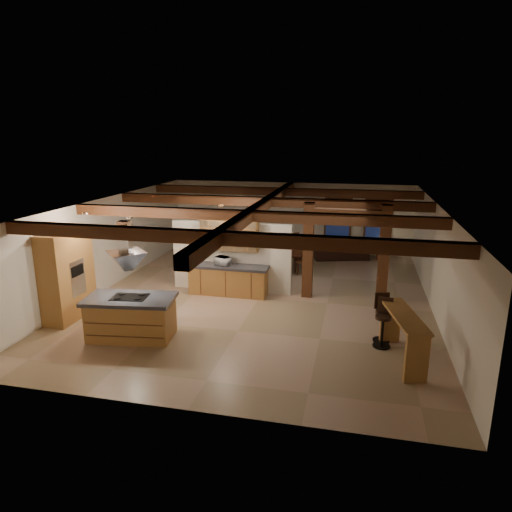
{
  "coord_description": "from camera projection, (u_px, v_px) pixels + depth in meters",
  "views": [
    {
      "loc": [
        2.81,
        -12.78,
        4.83
      ],
      "look_at": [
        -0.21,
        0.5,
        1.18
      ],
      "focal_mm": 32.0,
      "sensor_mm": 36.0,
      "label": 1
    }
  ],
  "objects": [
    {
      "name": "bar_stool_b",
      "position": [
        382.0,
        317.0,
        10.89
      ],
      "size": [
        0.42,
        0.43,
        1.17
      ],
      "color": "black",
      "rests_on": "ground"
    },
    {
      "name": "room_walls",
      "position": [
        259.0,
        241.0,
        13.43
      ],
      "size": [
        12.0,
        12.0,
        12.0
      ],
      "color": "silver",
      "rests_on": "ground"
    },
    {
      "name": "dining_table",
      "position": [
        277.0,
        260.0,
        16.79
      ],
      "size": [
        1.97,
        1.18,
        0.67
      ],
      "primitive_type": "imported",
      "rotation": [
        0.0,
        0.0,
        -0.06
      ],
      "color": "#3C1A0F",
      "rests_on": "ground"
    },
    {
      "name": "sofa",
      "position": [
        341.0,
        251.0,
        18.21
      ],
      "size": [
        2.28,
        1.42,
        0.62
      ],
      "primitive_type": "imported",
      "rotation": [
        0.0,
        0.0,
        3.44
      ],
      "color": "black",
      "rests_on": "ground"
    },
    {
      "name": "kitchen_island",
      "position": [
        131.0,
        317.0,
        11.08
      ],
      "size": [
        2.25,
        1.39,
        1.05
      ],
      "color": "#975C30",
      "rests_on": "ground"
    },
    {
      "name": "pantry_cabinet",
      "position": [
        67.0,
        275.0,
        12.13
      ],
      "size": [
        0.67,
        1.6,
        2.4
      ],
      "color": "#975C30",
      "rests_on": "ground"
    },
    {
      "name": "back_windows",
      "position": [
        358.0,
        219.0,
        18.49
      ],
      "size": [
        2.7,
        0.07,
        1.7
      ],
      "color": "#422710",
      "rests_on": "room_walls"
    },
    {
      "name": "framed_art",
      "position": [
        255.0,
        210.0,
        19.37
      ],
      "size": [
        0.65,
        0.05,
        0.85
      ],
      "color": "#422710",
      "rests_on": "room_walls"
    },
    {
      "name": "table_lamp",
      "position": [
        383.0,
        240.0,
        18.0
      ],
      "size": [
        0.26,
        0.26,
        0.31
      ],
      "color": "black",
      "rests_on": "side_table"
    },
    {
      "name": "dining_chairs",
      "position": [
        277.0,
        253.0,
        16.71
      ],
      "size": [
        2.47,
        2.47,
        1.24
      ],
      "color": "#422710",
      "rests_on": "ground"
    },
    {
      "name": "recessed_cans",
      "position": [
        148.0,
        212.0,
        11.87
      ],
      "size": [
        3.16,
        2.46,
        0.03
      ],
      "color": "silver",
      "rests_on": "room_walls"
    },
    {
      "name": "bar_stool_a",
      "position": [
        383.0,
        322.0,
        10.6
      ],
      "size": [
        0.41,
        0.43,
        1.17
      ],
      "color": "black",
      "rests_on": "ground"
    },
    {
      "name": "partition_wall",
      "position": [
        231.0,
        257.0,
        14.29
      ],
      "size": [
        3.8,
        0.18,
        2.2
      ],
      "primitive_type": "cube",
      "color": "silver",
      "rests_on": "ground"
    },
    {
      "name": "side_table",
      "position": [
        382.0,
        252.0,
        18.13
      ],
      "size": [
        0.51,
        0.51,
        0.58
      ],
      "primitive_type": "cube",
      "rotation": [
        0.0,
        0.0,
        -0.08
      ],
      "color": "#422710",
      "rests_on": "ground"
    },
    {
      "name": "range_hood",
      "position": [
        127.0,
        268.0,
        10.75
      ],
      "size": [
        1.1,
        1.1,
        1.4
      ],
      "color": "silver",
      "rests_on": "room_walls"
    },
    {
      "name": "back_counter",
      "position": [
        228.0,
        280.0,
        14.09
      ],
      "size": [
        2.5,
        0.66,
        0.94
      ],
      "color": "#975C30",
      "rests_on": "ground"
    },
    {
      "name": "bar_counter",
      "position": [
        403.0,
        329.0,
        9.89
      ],
      "size": [
        0.96,
        2.13,
        1.08
      ],
      "color": "#975C30",
      "rests_on": "ground"
    },
    {
      "name": "ground",
      "position": [
        259.0,
        298.0,
        13.89
      ],
      "size": [
        12.0,
        12.0,
        0.0
      ],
      "primitive_type": "plane",
      "color": "tan",
      "rests_on": "ground"
    },
    {
      "name": "timber_posts",
      "position": [
        346.0,
        242.0,
        13.37
      ],
      "size": [
        2.5,
        0.3,
        2.9
      ],
      "color": "#422710",
      "rests_on": "ground"
    },
    {
      "name": "microwave",
      "position": [
        223.0,
        261.0,
        13.97
      ],
      "size": [
        0.55,
        0.47,
        0.26
      ],
      "primitive_type": "imported",
      "rotation": [
        0.0,
        0.0,
        2.75
      ],
      "color": "silver",
      "rests_on": "back_counter"
    },
    {
      "name": "upper_display_cabinet",
      "position": [
        229.0,
        235.0,
        13.92
      ],
      "size": [
        1.8,
        0.36,
        0.95
      ],
      "color": "#975C30",
      "rests_on": "partition_wall"
    },
    {
      "name": "ceiling_beams",
      "position": [
        259.0,
        208.0,
        13.18
      ],
      "size": [
        10.0,
        12.0,
        0.28
      ],
      "color": "#422710",
      "rests_on": "room_walls"
    }
  ]
}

